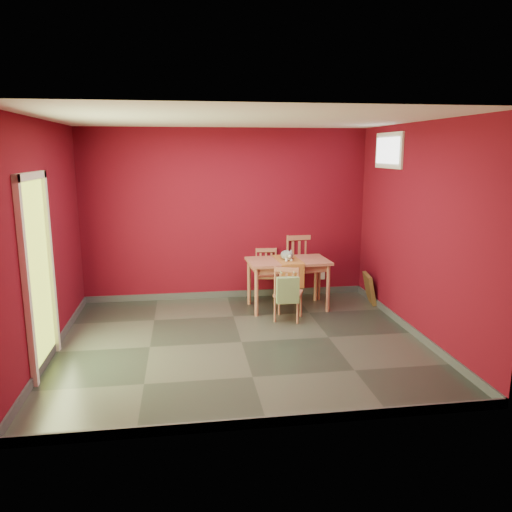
{
  "coord_description": "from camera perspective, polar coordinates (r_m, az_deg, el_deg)",
  "views": [
    {
      "loc": [
        -0.68,
        -5.85,
        2.34
      ],
      "look_at": [
        0.25,
        0.45,
        1.0
      ],
      "focal_mm": 35.0,
      "sensor_mm": 36.0,
      "label": 1
    }
  ],
  "objects": [
    {
      "name": "table_runner",
      "position": [
        7.37,
        3.86,
        -1.05
      ],
      "size": [
        0.38,
        0.72,
        0.36
      ],
      "color": "#A8632B",
      "rests_on": "dining_table"
    },
    {
      "name": "room_shell",
      "position": [
        6.31,
        -1.67,
        -9.38
      ],
      "size": [
        4.5,
        4.5,
        4.5
      ],
      "color": "#5E0917",
      "rests_on": "ground"
    },
    {
      "name": "picture_frame",
      "position": [
        8.05,
        12.82,
        -3.62
      ],
      "size": [
        0.22,
        0.48,
        0.46
      ],
      "color": "brown",
      "rests_on": "ground"
    },
    {
      "name": "outlet_plate",
      "position": [
        8.41,
        7.6,
        -2.26
      ],
      "size": [
        0.08,
        0.02,
        0.12
      ],
      "primitive_type": "cube",
      "color": "silver",
      "rests_on": "room_shell"
    },
    {
      "name": "dining_table",
      "position": [
        7.49,
        3.67,
        -1.13
      ],
      "size": [
        1.23,
        0.76,
        0.75
      ],
      "color": "#AB664F",
      "rests_on": "ground"
    },
    {
      "name": "doorway",
      "position": [
        5.79,
        -23.71,
        -1.24
      ],
      "size": [
        0.06,
        1.01,
        2.13
      ],
      "color": "#B7D838",
      "rests_on": "ground"
    },
    {
      "name": "chair_far_left",
      "position": [
        8.06,
        1.17,
        -1.98
      ],
      "size": [
        0.42,
        0.42,
        0.8
      ],
      "color": "#AB664F",
      "rests_on": "ground"
    },
    {
      "name": "chair_near",
      "position": [
        7.0,
        3.66,
        -4.17
      ],
      "size": [
        0.48,
        0.48,
        0.79
      ],
      "color": "#AB664F",
      "rests_on": "ground"
    },
    {
      "name": "window",
      "position": [
        7.44,
        14.91,
        11.58
      ],
      "size": [
        0.05,
        0.9,
        0.5
      ],
      "color": "white",
      "rests_on": "room_shell"
    },
    {
      "name": "cat",
      "position": [
        7.46,
        3.55,
        0.3
      ],
      "size": [
        0.26,
        0.41,
        0.19
      ],
      "primitive_type": null,
      "rotation": [
        0.0,
        0.0,
        -0.16
      ],
      "color": "slate",
      "rests_on": "table_runner"
    },
    {
      "name": "ground",
      "position": [
        6.33,
        -1.67,
        -9.8
      ],
      "size": [
        4.5,
        4.5,
        0.0
      ],
      "primitive_type": "plane",
      "color": "#2D342D",
      "rests_on": "ground"
    },
    {
      "name": "chair_far_right",
      "position": [
        8.13,
        5.3,
        -1.17
      ],
      "size": [
        0.52,
        0.52,
        1.0
      ],
      "color": "#AB664F",
      "rests_on": "ground"
    },
    {
      "name": "tote_bag",
      "position": [
        6.79,
        3.64,
        -3.91
      ],
      "size": [
        0.31,
        0.18,
        0.43
      ],
      "color": "#718E5A",
      "rests_on": "chair_near"
    }
  ]
}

